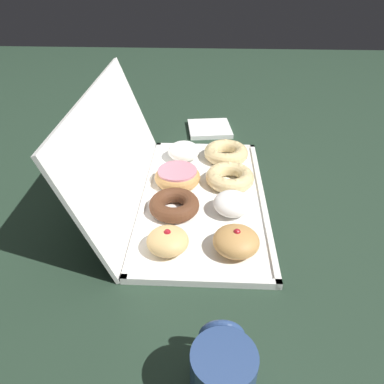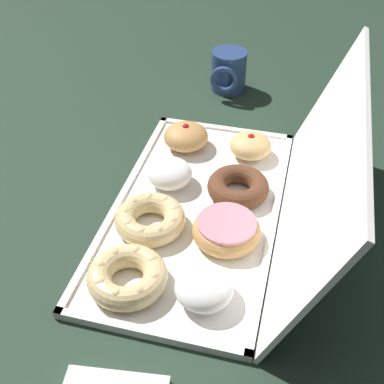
{
  "view_description": "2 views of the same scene",
  "coord_description": "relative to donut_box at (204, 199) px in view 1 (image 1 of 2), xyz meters",
  "views": [
    {
      "loc": [
        -0.71,
        -0.01,
        0.5
      ],
      "look_at": [
        -0.0,
        0.03,
        0.03
      ],
      "focal_mm": 34.54,
      "sensor_mm": 36.0,
      "label": 1
    },
    {
      "loc": [
        0.63,
        0.15,
        0.61
      ],
      "look_at": [
        -0.01,
        -0.01,
        0.04
      ],
      "focal_mm": 47.2,
      "sensor_mm": 36.0,
      "label": 2
    }
  ],
  "objects": [
    {
      "name": "ground_plane",
      "position": [
        0.0,
        0.0,
        -0.01
      ],
      "size": [
        3.0,
        3.0,
        0.0
      ],
      "primitive_type": "plane",
      "color": "#233828"
    },
    {
      "name": "donut_box",
      "position": [
        0.0,
        0.0,
        0.0
      ],
      "size": [
        0.53,
        0.28,
        0.01
      ],
      "color": "white",
      "rests_on": "ground"
    },
    {
      "name": "box_lid_open",
      "position": [
        0.0,
        0.19,
        0.12
      ],
      "size": [
        0.53,
        0.1,
        0.26
      ],
      "primitive_type": "cube",
      "rotation": [
        1.23,
        0.0,
        0.0
      ],
      "color": "white",
      "rests_on": "ground"
    },
    {
      "name": "jelly_filled_donut_0",
      "position": [
        -0.18,
        -0.06,
        0.03
      ],
      "size": [
        0.09,
        0.09,
        0.05
      ],
      "color": "tan",
      "rests_on": "donut_box"
    },
    {
      "name": "powdered_filled_donut_1",
      "position": [
        -0.06,
        -0.06,
        0.03
      ],
      "size": [
        0.08,
        0.08,
        0.05
      ],
      "color": "white",
      "rests_on": "donut_box"
    },
    {
      "name": "cruller_donut_2",
      "position": [
        0.06,
        -0.06,
        0.02
      ],
      "size": [
        0.12,
        0.12,
        0.04
      ],
      "color": "#EACC8C",
      "rests_on": "donut_box"
    },
    {
      "name": "cruller_donut_3",
      "position": [
        0.19,
        -0.06,
        0.02
      ],
      "size": [
        0.12,
        0.12,
        0.04
      ],
      "color": "#EACC8C",
      "rests_on": "donut_box"
    },
    {
      "name": "jelly_filled_donut_4",
      "position": [
        -0.18,
        0.07,
        0.03
      ],
      "size": [
        0.08,
        0.08,
        0.05
      ],
      "color": "#E5B770",
      "rests_on": "donut_box"
    },
    {
      "name": "chocolate_cake_ring_donut_5",
      "position": [
        -0.06,
        0.06,
        0.02
      ],
      "size": [
        0.11,
        0.11,
        0.03
      ],
      "color": "#59331E",
      "rests_on": "donut_box"
    },
    {
      "name": "pink_frosted_donut_6",
      "position": [
        0.06,
        0.07,
        0.02
      ],
      "size": [
        0.11,
        0.11,
        0.04
      ],
      "color": "tan",
      "rests_on": "donut_box"
    },
    {
      "name": "powdered_filled_donut_7",
      "position": [
        0.18,
        0.06,
        0.03
      ],
      "size": [
        0.09,
        0.09,
        0.05
      ],
      "color": "white",
      "rests_on": "donut_box"
    },
    {
      "name": "coffee_mug",
      "position": [
        -0.45,
        -0.03,
        0.04
      ],
      "size": [
        0.1,
        0.08,
        0.09
      ],
      "color": "navy",
      "rests_on": "ground"
    },
    {
      "name": "napkin_stack",
      "position": [
        0.39,
        -0.01,
        0.0
      ],
      "size": [
        0.15,
        0.15,
        0.01
      ],
      "primitive_type": "cube",
      "rotation": [
        0.0,
        0.0,
        0.13
      ],
      "color": "white",
      "rests_on": "ground"
    }
  ]
}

